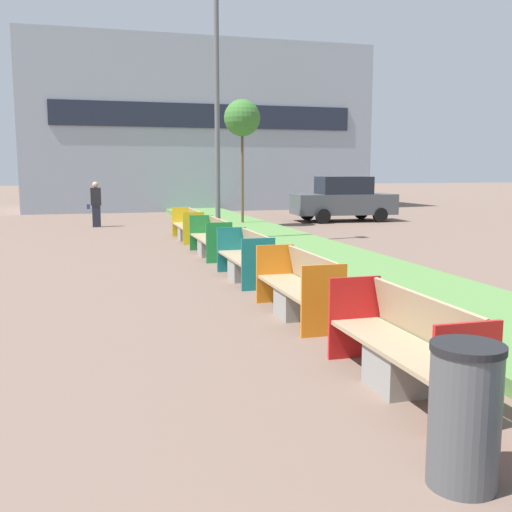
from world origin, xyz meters
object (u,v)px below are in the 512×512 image
(bench_green_frame, at_px, (211,241))
(bench_yellow_frame, at_px, (189,228))
(bench_red_frame, at_px, (403,353))
(litter_bin, at_px, (465,415))
(bench_teal_frame, at_px, (246,261))
(street_lamp_post, at_px, (217,75))
(parked_car_distant, at_px, (343,199))
(sapling_tree_far, at_px, (242,119))
(pedestrian_walking, at_px, (96,204))
(bench_orange_frame, at_px, (299,292))

(bench_green_frame, relative_size, bench_yellow_frame, 1.02)
(bench_red_frame, xyz_separation_m, litter_bin, (-0.52, -1.73, 0.13))
(bench_teal_frame, relative_size, litter_bin, 2.12)
(bench_red_frame, bearing_deg, bench_green_frame, 89.99)
(street_lamp_post, height_order, parked_car_distant, street_lamp_post)
(bench_teal_frame, bearing_deg, street_lamp_post, 83.60)
(bench_green_frame, distance_m, sapling_tree_far, 8.45)
(bench_yellow_frame, distance_m, street_lamp_post, 4.63)
(litter_bin, bearing_deg, bench_yellow_frame, 87.98)
(street_lamp_post, xyz_separation_m, pedestrian_walking, (-3.27, 6.69, -3.86))
(bench_red_frame, height_order, bench_teal_frame, same)
(bench_yellow_frame, distance_m, sapling_tree_far, 5.79)
(bench_yellow_frame, height_order, street_lamp_post, street_lamp_post)
(litter_bin, distance_m, street_lamp_post, 14.00)
(bench_teal_frame, distance_m, parked_car_distant, 14.10)
(bench_green_frame, relative_size, sapling_tree_far, 0.50)
(parked_car_distant, bearing_deg, bench_yellow_frame, -141.35)
(bench_yellow_frame, relative_size, street_lamp_post, 0.27)
(bench_red_frame, relative_size, bench_yellow_frame, 0.93)
(bench_yellow_frame, height_order, pedestrian_walking, pedestrian_walking)
(litter_bin, relative_size, pedestrian_walking, 0.59)
(litter_bin, height_order, sapling_tree_far, sapling_tree_far)
(bench_orange_frame, distance_m, bench_yellow_frame, 10.00)
(bench_green_frame, bearing_deg, bench_yellow_frame, 90.01)
(bench_teal_frame, height_order, bench_green_frame, same)
(pedestrian_walking, height_order, parked_car_distant, parked_car_distant)
(bench_teal_frame, bearing_deg, bench_red_frame, -90.00)
(bench_red_frame, distance_m, pedestrian_walking, 18.45)
(litter_bin, relative_size, parked_car_distant, 0.23)
(bench_green_frame, height_order, parked_car_distant, parked_car_distant)
(bench_yellow_frame, xyz_separation_m, sapling_tree_far, (2.64, 3.68, 3.62))
(bench_red_frame, bearing_deg, pedestrian_walking, 98.28)
(bench_red_frame, distance_m, bench_green_frame, 9.54)
(bench_red_frame, height_order, sapling_tree_far, sapling_tree_far)
(bench_orange_frame, height_order, sapling_tree_far, sapling_tree_far)
(bench_yellow_frame, height_order, parked_car_distant, parked_car_distant)
(bench_red_frame, distance_m, street_lamp_post, 12.38)
(bench_green_frame, bearing_deg, street_lamp_post, 73.25)
(bench_green_frame, height_order, street_lamp_post, street_lamp_post)
(sapling_tree_far, bearing_deg, bench_teal_frame, -103.98)
(bench_green_frame, bearing_deg, bench_red_frame, -90.01)
(bench_orange_frame, xyz_separation_m, bench_teal_frame, (-0.00, 3.08, -0.00))
(bench_orange_frame, bearing_deg, pedestrian_walking, 99.90)
(bench_yellow_frame, bearing_deg, street_lamp_post, -67.38)
(bench_teal_frame, xyz_separation_m, pedestrian_walking, (-2.66, 12.15, 0.49))
(pedestrian_walking, distance_m, parked_car_distant, 10.01)
(bench_red_frame, height_order, pedestrian_walking, pedestrian_walking)
(street_lamp_post, bearing_deg, bench_orange_frame, -94.10)
(bench_teal_frame, distance_m, pedestrian_walking, 12.44)
(street_lamp_post, distance_m, parked_car_distant, 10.15)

